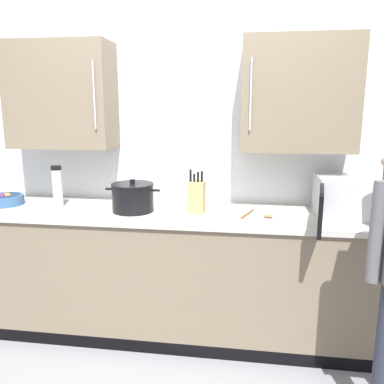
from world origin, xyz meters
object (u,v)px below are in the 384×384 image
fruit_bowl (5,199)px  stock_pot (133,197)px  wooden_spoon (257,215)px  thermos_flask (57,186)px  knife_block (197,196)px  microwave_oven (355,197)px

fruit_bowl → stock_pot: size_ratio=0.69×
wooden_spoon → thermos_flask: 1.44m
fruit_bowl → knife_block: bearing=-0.2°
thermos_flask → fruit_bowl: size_ratio=1.13×
microwave_oven → wooden_spoon: bearing=-172.0°
microwave_oven → stock_pot: 1.49m
microwave_oven → thermos_flask: size_ratio=2.54×
knife_block → stock_pot: bearing=-174.3°
knife_block → microwave_oven: bearing=1.8°
wooden_spoon → thermos_flask: thermos_flask is taller
microwave_oven → wooden_spoon: microwave_oven is taller
wooden_spoon → knife_block: bearing=172.4°
microwave_oven → knife_block: bearing=-178.2°
thermos_flask → stock_pot: size_ratio=0.78×
wooden_spoon → thermos_flask: (-1.43, 0.06, 0.14)m
fruit_bowl → microwave_oven: bearing=0.7°
microwave_oven → wooden_spoon: 0.65m
stock_pot → microwave_oven: bearing=3.0°
wooden_spoon → knife_block: size_ratio=0.74×
knife_block → stock_pot: 0.44m
microwave_oven → fruit_bowl: 2.49m
wooden_spoon → knife_block: knife_block is taller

